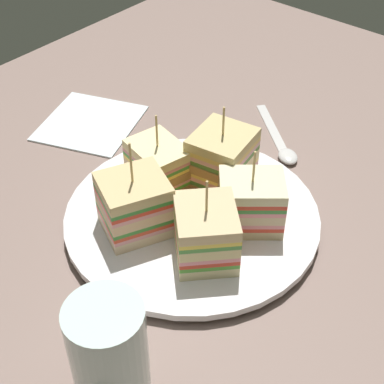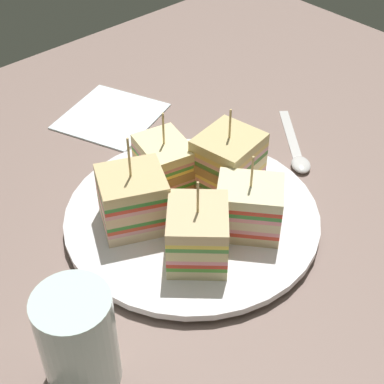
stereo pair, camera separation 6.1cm
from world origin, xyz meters
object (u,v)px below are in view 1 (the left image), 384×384
(plate, at_px, (192,217))
(sandwich_wedge_0, at_px, (222,159))
(spoon, at_px, (283,147))
(sandwich_wedge_3, at_px, (206,233))
(sandwich_wedge_4, at_px, (250,203))
(drinking_glass, at_px, (110,356))
(chip_pile, at_px, (192,205))
(sandwich_wedge_1, at_px, (159,165))
(napkin, at_px, (90,122))
(sandwich_wedge_2, at_px, (135,205))

(plate, xyz_separation_m, sandwich_wedge_0, (-0.06, -0.01, 0.04))
(spoon, bearing_deg, sandwich_wedge_3, -37.79)
(sandwich_wedge_4, xyz_separation_m, drinking_glass, (0.22, 0.02, -0.00))
(sandwich_wedge_4, bearing_deg, chip_pile, -18.65)
(sandwich_wedge_0, bearing_deg, sandwich_wedge_4, 52.48)
(sandwich_wedge_4, height_order, chip_pile, sandwich_wedge_4)
(sandwich_wedge_1, relative_size, napkin, 0.74)
(plate, distance_m, sandwich_wedge_1, 0.07)
(plate, xyz_separation_m, chip_pile, (-0.00, -0.00, 0.01))
(sandwich_wedge_2, bearing_deg, sandwich_wedge_3, -52.40)
(sandwich_wedge_0, relative_size, napkin, 0.81)
(sandwich_wedge_0, height_order, napkin, sandwich_wedge_0)
(sandwich_wedge_4, bearing_deg, napkin, -46.30)
(sandwich_wedge_0, relative_size, sandwich_wedge_2, 0.92)
(sandwich_wedge_2, xyz_separation_m, spoon, (-0.23, 0.03, -0.04))
(plate, height_order, napkin, plate)
(sandwich_wedge_2, bearing_deg, chip_pile, 1.41)
(chip_pile, bearing_deg, sandwich_wedge_0, -175.21)
(sandwich_wedge_1, height_order, spoon, sandwich_wedge_1)
(napkin, bearing_deg, spoon, 117.18)
(sandwich_wedge_2, bearing_deg, drinking_glass, -116.54)
(sandwich_wedge_4, xyz_separation_m, napkin, (-0.03, -0.29, -0.04))
(plate, bearing_deg, spoon, 179.54)
(sandwich_wedge_0, height_order, sandwich_wedge_3, sandwich_wedge_0)
(sandwich_wedge_0, relative_size, sandwich_wedge_1, 1.09)
(sandwich_wedge_4, xyz_separation_m, spoon, (-0.15, -0.05, -0.04))
(sandwich_wedge_3, height_order, sandwich_wedge_4, sandwich_wedge_3)
(sandwich_wedge_1, xyz_separation_m, sandwich_wedge_4, (-0.01, 0.12, 0.00))
(plate, distance_m, napkin, 0.24)
(sandwich_wedge_4, bearing_deg, sandwich_wedge_0, -68.09)
(sandwich_wedge_1, distance_m, chip_pile, 0.06)
(plate, relative_size, sandwich_wedge_3, 2.90)
(sandwich_wedge_2, height_order, napkin, sandwich_wedge_2)
(sandwich_wedge_3, xyz_separation_m, napkin, (-0.10, -0.28, -0.04))
(sandwich_wedge_3, distance_m, drinking_glass, 0.16)
(sandwich_wedge_4, height_order, spoon, sandwich_wedge_4)
(sandwich_wedge_0, distance_m, drinking_glass, 0.27)
(sandwich_wedge_4, distance_m, spoon, 0.16)
(napkin, bearing_deg, sandwich_wedge_3, 70.89)
(sandwich_wedge_1, xyz_separation_m, sandwich_wedge_2, (0.07, 0.03, 0.01))
(sandwich_wedge_1, height_order, chip_pile, sandwich_wedge_1)
(sandwich_wedge_4, relative_size, napkin, 0.76)
(sandwich_wedge_0, height_order, sandwich_wedge_4, sandwich_wedge_0)
(sandwich_wedge_1, relative_size, sandwich_wedge_3, 0.97)
(sandwich_wedge_1, height_order, sandwich_wedge_4, sandwich_wedge_4)
(sandwich_wedge_1, relative_size, sandwich_wedge_4, 0.98)
(sandwich_wedge_1, height_order, sandwich_wedge_2, sandwich_wedge_2)
(sandwich_wedge_2, height_order, sandwich_wedge_3, sandwich_wedge_2)
(sandwich_wedge_2, bearing_deg, sandwich_wedge_1, 49.80)
(sandwich_wedge_3, relative_size, spoon, 0.79)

